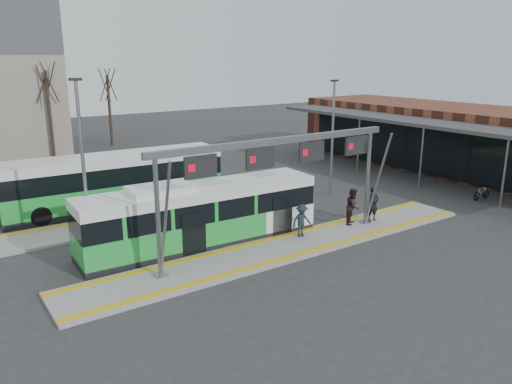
# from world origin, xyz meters

# --- Properties ---
(ground) EXTENTS (120.00, 120.00, 0.00)m
(ground) POSITION_xyz_m (0.00, 0.00, 0.00)
(ground) COLOR #2D2D30
(ground) RESTS_ON ground
(platform_main) EXTENTS (22.00, 3.00, 0.15)m
(platform_main) POSITION_xyz_m (0.00, 0.00, 0.07)
(platform_main) COLOR gray
(platform_main) RESTS_ON ground
(platform_second) EXTENTS (20.00, 3.00, 0.15)m
(platform_second) POSITION_xyz_m (-4.00, 8.00, 0.07)
(platform_second) COLOR gray
(platform_second) RESTS_ON ground
(tactile_main) EXTENTS (22.00, 2.65, 0.02)m
(tactile_main) POSITION_xyz_m (0.00, 0.00, 0.16)
(tactile_main) COLOR gold
(tactile_main) RESTS_ON platform_main
(tactile_second) EXTENTS (20.00, 0.35, 0.02)m
(tactile_second) POSITION_xyz_m (-4.00, 9.15, 0.16)
(tactile_second) COLOR gold
(tactile_second) RESTS_ON platform_second
(gantry) EXTENTS (13.00, 1.68, 5.20)m
(gantry) POSITION_xyz_m (-0.35, 0.25, 4.30)
(gantry) COLOR slate
(gantry) RESTS_ON platform_main
(station_building) EXTENTS (11.50, 32.00, 5.00)m
(station_building) POSITION_xyz_m (21.83, 4.00, 2.53)
(station_building) COLOR brown
(station_building) RESTS_ON ground
(hero_bus) EXTENTS (11.86, 2.98, 3.24)m
(hero_bus) POSITION_xyz_m (-3.26, 2.79, 1.48)
(hero_bus) COLOR black
(hero_bus) RESTS_ON ground
(bg_bus_green) EXTENTS (13.05, 3.27, 3.24)m
(bg_bus_green) POSITION_xyz_m (-4.47, 11.27, 1.60)
(bg_bus_green) COLOR black
(bg_bus_green) RESTS_ON ground
(passenger_a) EXTENTS (0.73, 0.52, 1.90)m
(passenger_a) POSITION_xyz_m (6.06, 0.31, 1.10)
(passenger_a) COLOR black
(passenger_a) RESTS_ON platform_main
(passenger_b) EXTENTS (1.19, 1.12, 1.95)m
(passenger_b) POSITION_xyz_m (4.77, 0.57, 1.12)
(passenger_b) COLOR black
(passenger_b) RESTS_ON platform_main
(passenger_c) EXTENTS (1.14, 0.74, 1.66)m
(passenger_c) POSITION_xyz_m (1.24, 0.60, 0.98)
(passenger_c) COLOR #1A252F
(passenger_c) RESTS_ON platform_main
(bicycle_d) EXTENTS (1.57, 0.51, 0.93)m
(bicycle_d) POSITION_xyz_m (15.30, -0.42, 0.47)
(bicycle_d) COLOR gray
(bicycle_d) RESTS_ON ground
(tree_left) EXTENTS (1.40, 1.40, 8.75)m
(tree_left) POSITION_xyz_m (-3.88, 29.52, 6.63)
(tree_left) COLOR #382B21
(tree_left) RESTS_ON ground
(tree_mid) EXTENTS (1.40, 1.40, 8.00)m
(tree_mid) POSITION_xyz_m (2.69, 33.02, 6.07)
(tree_mid) COLOR #382B21
(tree_mid) RESTS_ON ground
(lamp_west) EXTENTS (0.50, 0.25, 8.03)m
(lamp_west) POSITION_xyz_m (-8.19, 4.14, 4.26)
(lamp_west) COLOR slate
(lamp_west) RESTS_ON ground
(lamp_east) EXTENTS (0.50, 0.25, 7.49)m
(lamp_east) POSITION_xyz_m (8.08, 5.88, 3.99)
(lamp_east) COLOR slate
(lamp_east) RESTS_ON ground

